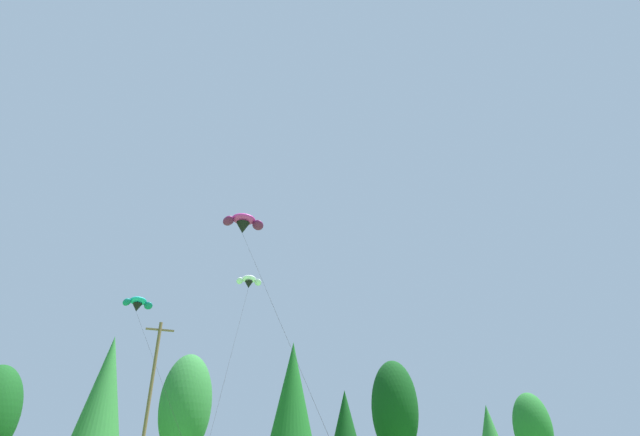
# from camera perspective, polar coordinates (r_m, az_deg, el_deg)

# --- Properties ---
(treeline_tree_e) EXTENTS (4.82, 4.82, 14.64)m
(treeline_tree_e) POSITION_cam_1_polar(r_m,az_deg,el_deg) (56.09, -24.21, -18.14)
(treeline_tree_e) COLOR #472D19
(treeline_tree_e) RESTS_ON ground_plane
(treeline_tree_f) EXTENTS (5.37, 5.37, 13.24)m
(treeline_tree_f) POSITION_cam_1_polar(r_m,az_deg,el_deg) (55.78, -15.68, -20.61)
(treeline_tree_f) COLOR #472D19
(treeline_tree_f) RESTS_ON ground_plane
(treeline_tree_g) EXTENTS (4.78, 4.78, 14.46)m
(treeline_tree_g) POSITION_cam_1_polar(r_m,az_deg,el_deg) (53.73, -3.32, -20.14)
(treeline_tree_g) COLOR #472D19
(treeline_tree_g) RESTS_ON ground_plane
(treeline_tree_h) EXTENTS (3.81, 3.81, 10.04)m
(treeline_tree_h) POSITION_cam_1_polar(r_m,az_deg,el_deg) (57.76, 3.02, -23.42)
(treeline_tree_h) COLOR #472D19
(treeline_tree_h) RESTS_ON ground_plane
(treeline_tree_i) EXTENTS (5.63, 5.63, 14.20)m
(treeline_tree_i) POSITION_cam_1_polar(r_m,az_deg,el_deg) (63.24, 8.87, -21.40)
(treeline_tree_i) COLOR #472D19
(treeline_tree_i) RESTS_ON ground_plane
(treeline_tree_j) EXTENTS (3.63, 3.63, 9.21)m
(treeline_tree_j) POSITION_cam_1_polar(r_m,az_deg,el_deg) (67.84, 19.55, -23.07)
(treeline_tree_j) COLOR #472D19
(treeline_tree_j) RESTS_ON ground_plane
(treeline_tree_k) EXTENTS (4.77, 4.77, 11.00)m
(treeline_tree_k) POSITION_cam_1_polar(r_m,az_deg,el_deg) (72.63, 23.95, -21.85)
(treeline_tree_k) COLOR #472D19
(treeline_tree_k) RESTS_ON ground_plane
(utility_pole) EXTENTS (2.20, 0.26, 12.67)m
(utility_pole) POSITION_cam_1_polar(r_m,az_deg,el_deg) (40.71, -19.66, -19.89)
(utility_pole) COLOR brown
(utility_pole) RESTS_ON ground_plane
(parafoil_kite_high_white) EXTENTS (5.59, 12.12, 15.70)m
(parafoil_kite_high_white) POSITION_cam_1_polar(r_m,az_deg,el_deg) (42.85, -8.45, -7.50)
(parafoil_kite_high_white) COLOR white
(parafoil_kite_mid_magenta) EXTENTS (4.82, 11.06, 17.07)m
(parafoil_kite_mid_magenta) POSITION_cam_1_polar(r_m,az_deg,el_deg) (35.22, -9.10, -0.61)
(parafoil_kite_mid_magenta) COLOR #D12893
(parafoil_kite_far_teal) EXTENTS (5.73, 18.18, 14.48)m
(parafoil_kite_far_teal) POSITION_cam_1_polar(r_m,az_deg,el_deg) (47.08, -20.84, -9.52)
(parafoil_kite_far_teal) COLOR teal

